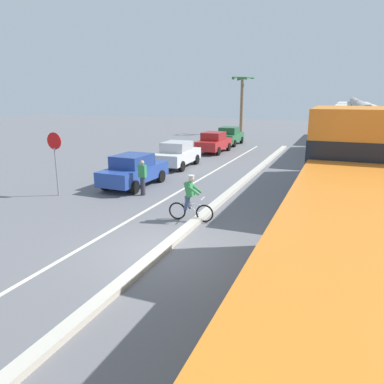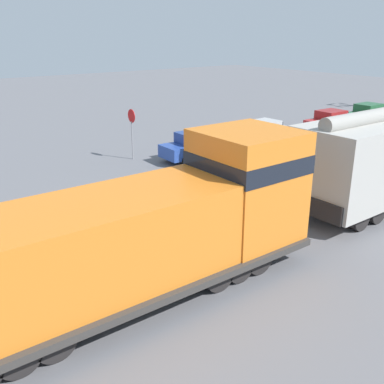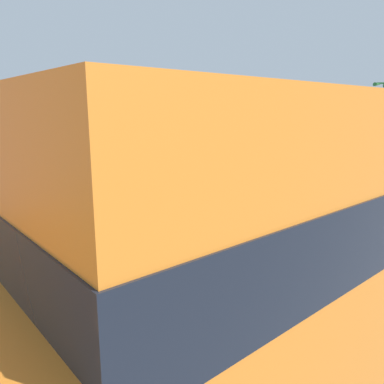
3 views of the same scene
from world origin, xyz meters
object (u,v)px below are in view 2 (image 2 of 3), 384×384
(parked_car_white, at_px, (264,133))
(parked_car_green, at_px, (368,114))
(parked_car_blue, at_px, (197,146))
(locomotive, at_px, (150,234))
(cyclist, at_px, (191,179))
(parked_car_red, at_px, (331,121))
(pedestrian_by_cars, at_px, (191,154))
(stop_sign, at_px, (132,124))

(parked_car_white, relative_size, parked_car_green, 1.01)
(parked_car_blue, xyz_separation_m, parked_car_green, (-0.06, 17.21, 0.00))
(locomotive, bearing_deg, cyclist, 134.92)
(parked_car_blue, bearing_deg, parked_car_red, 89.51)
(parked_car_blue, relative_size, parked_car_green, 1.01)
(cyclist, bearing_deg, locomotive, -45.08)
(locomotive, relative_size, cyclist, 6.77)
(parked_car_green, relative_size, cyclist, 2.46)
(parked_car_green, relative_size, pedestrian_by_cars, 2.60)
(locomotive, distance_m, parked_car_white, 18.28)
(locomotive, bearing_deg, stop_sign, 152.08)
(parked_car_green, bearing_deg, stop_sign, -96.39)
(parked_car_red, height_order, cyclist, cyclist)
(parked_car_red, bearing_deg, stop_sign, -99.09)
(parked_car_blue, xyz_separation_m, cyclist, (4.64, -3.89, 0.00))
(parked_car_red, height_order, parked_car_green, same)
(cyclist, height_order, stop_sign, stop_sign)
(parked_car_white, distance_m, parked_car_red, 6.70)
(parked_car_red, relative_size, pedestrian_by_cars, 2.61)
(parked_car_red, xyz_separation_m, parked_car_green, (-0.17, 4.96, 0.00))
(parked_car_green, bearing_deg, parked_car_red, -88.06)
(parked_car_white, bearing_deg, parked_car_blue, -89.15)
(parked_car_red, bearing_deg, pedestrian_by_cars, -85.14)
(parked_car_white, relative_size, pedestrian_by_cars, 2.62)
(parked_car_blue, height_order, cyclist, cyclist)
(parked_car_white, height_order, parked_car_green, same)
(parked_car_blue, height_order, parked_car_green, same)
(parked_car_blue, xyz_separation_m, parked_car_red, (0.10, 12.25, 0.00))
(locomotive, relative_size, stop_sign, 4.03)
(locomotive, xyz_separation_m, pedestrian_by_cars, (-8.98, 8.14, -0.95))
(locomotive, bearing_deg, parked_car_green, 111.09)
(parked_car_white, distance_m, stop_sign, 8.78)
(parked_car_blue, bearing_deg, parked_car_white, 90.85)
(parked_car_blue, xyz_separation_m, parked_car_white, (-0.08, 5.55, 0.00))
(stop_sign, bearing_deg, parked_car_blue, 50.99)
(parked_car_red, relative_size, cyclist, 2.47)
(cyclist, bearing_deg, parked_car_green, 102.57)
(parked_car_green, height_order, pedestrian_by_cars, same)
(parked_car_blue, xyz_separation_m, stop_sign, (-2.31, -2.85, 1.21))
(parked_car_green, distance_m, stop_sign, 20.22)
(pedestrian_by_cars, bearing_deg, parked_car_red, 94.86)
(parked_car_blue, relative_size, cyclist, 2.48)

